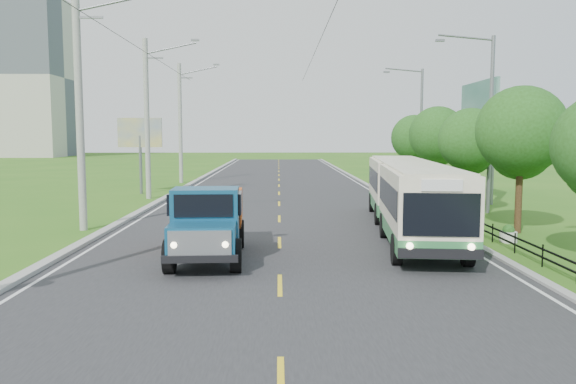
{
  "coord_description": "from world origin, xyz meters",
  "views": [
    {
      "loc": [
        -0.03,
        -14.64,
        3.98
      ],
      "look_at": [
        0.32,
        6.1,
        1.9
      ],
      "focal_mm": 35.0,
      "sensor_mm": 36.0,
      "label": 1
    }
  ],
  "objects_px": {
    "streetlight_far": "(419,124)",
    "bus": "(408,191)",
    "streetlight_mid": "(488,118)",
    "billboard_left": "(140,137)",
    "tree_fourth": "(471,144)",
    "tree_back": "(414,140)",
    "billboard_right": "(478,114)",
    "tree_fifth": "(438,138)",
    "planter_mid": "(445,208)",
    "pole_near": "(80,109)",
    "planter_far": "(409,192)",
    "pole_mid": "(147,118)",
    "tree_third": "(521,136)",
    "dump_truck": "(208,218)",
    "planter_near": "(508,235)",
    "pole_far": "(181,123)"
  },
  "relations": [
    {
      "from": "streetlight_far",
      "to": "bus",
      "type": "relative_size",
      "value": 0.61
    },
    {
      "from": "streetlight_mid",
      "to": "billboard_left",
      "type": "relative_size",
      "value": 1.74
    },
    {
      "from": "tree_fourth",
      "to": "tree_back",
      "type": "bearing_deg",
      "value": 90.0
    },
    {
      "from": "tree_fourth",
      "to": "billboard_right",
      "type": "distance_m",
      "value": 6.59
    },
    {
      "from": "tree_fourth",
      "to": "tree_fifth",
      "type": "bearing_deg",
      "value": 90.0
    },
    {
      "from": "planter_mid",
      "to": "bus",
      "type": "relative_size",
      "value": 0.05
    },
    {
      "from": "pole_near",
      "to": "streetlight_far",
      "type": "relative_size",
      "value": 1.1
    },
    {
      "from": "streetlight_mid",
      "to": "planter_far",
      "type": "distance_m",
      "value": 9.46
    },
    {
      "from": "streetlight_far",
      "to": "pole_mid",
      "type": "bearing_deg",
      "value": -159.68
    },
    {
      "from": "tree_third",
      "to": "dump_truck",
      "type": "relative_size",
      "value": 1.04
    },
    {
      "from": "pole_near",
      "to": "streetlight_far",
      "type": "bearing_deg",
      "value": 45.14
    },
    {
      "from": "billboard_left",
      "to": "planter_mid",
      "type": "bearing_deg",
      "value": -28.92
    },
    {
      "from": "tree_third",
      "to": "planter_near",
      "type": "height_order",
      "value": "tree_third"
    },
    {
      "from": "planter_mid",
      "to": "planter_near",
      "type": "bearing_deg",
      "value": -90.0
    },
    {
      "from": "planter_far",
      "to": "planter_near",
      "type": "bearing_deg",
      "value": -90.0
    },
    {
      "from": "planter_mid",
      "to": "bus",
      "type": "xyz_separation_m",
      "value": [
        -3.3,
        -5.82,
        1.42
      ]
    },
    {
      "from": "pole_mid",
      "to": "tree_fifth",
      "type": "height_order",
      "value": "pole_mid"
    },
    {
      "from": "billboard_left",
      "to": "dump_truck",
      "type": "relative_size",
      "value": 0.91
    },
    {
      "from": "tree_third",
      "to": "planter_mid",
      "type": "height_order",
      "value": "tree_third"
    },
    {
      "from": "pole_far",
      "to": "planter_far",
      "type": "xyz_separation_m",
      "value": [
        16.86,
        -11.0,
        -4.81
      ]
    },
    {
      "from": "pole_far",
      "to": "streetlight_far",
      "type": "height_order",
      "value": "pole_far"
    },
    {
      "from": "tree_fifth",
      "to": "bus",
      "type": "relative_size",
      "value": 0.39
    },
    {
      "from": "pole_near",
      "to": "planter_near",
      "type": "xyz_separation_m",
      "value": [
        16.86,
        -3.0,
        -4.81
      ]
    },
    {
      "from": "tree_third",
      "to": "tree_fourth",
      "type": "xyz_separation_m",
      "value": [
        -0.0,
        6.0,
        -0.4
      ]
    },
    {
      "from": "pole_mid",
      "to": "tree_third",
      "type": "distance_m",
      "value": 22.25
    },
    {
      "from": "planter_near",
      "to": "bus",
      "type": "relative_size",
      "value": 0.05
    },
    {
      "from": "pole_near",
      "to": "billboard_left",
      "type": "distance_m",
      "value": 15.1
    },
    {
      "from": "streetlight_mid",
      "to": "dump_truck",
      "type": "height_order",
      "value": "streetlight_mid"
    },
    {
      "from": "streetlight_far",
      "to": "planter_near",
      "type": "height_order",
      "value": "streetlight_far"
    },
    {
      "from": "pole_far",
      "to": "dump_truck",
      "type": "relative_size",
      "value": 1.74
    },
    {
      "from": "tree_back",
      "to": "billboard_left",
      "type": "bearing_deg",
      "value": -173.69
    },
    {
      "from": "planter_mid",
      "to": "billboard_left",
      "type": "xyz_separation_m",
      "value": [
        -18.1,
        10.0,
        3.58
      ]
    },
    {
      "from": "tree_back",
      "to": "planter_far",
      "type": "bearing_deg",
      "value": -106.88
    },
    {
      "from": "tree_fifth",
      "to": "pole_mid",
      "type": "bearing_deg",
      "value": 177.29
    },
    {
      "from": "billboard_right",
      "to": "streetlight_far",
      "type": "bearing_deg",
      "value": 101.71
    },
    {
      "from": "billboard_left",
      "to": "bus",
      "type": "height_order",
      "value": "billboard_left"
    },
    {
      "from": "tree_back",
      "to": "dump_truck",
      "type": "relative_size",
      "value": 0.96
    },
    {
      "from": "tree_fifth",
      "to": "planter_far",
      "type": "xyz_separation_m",
      "value": [
        -1.26,
        1.86,
        -3.57
      ]
    },
    {
      "from": "pole_near",
      "to": "tree_back",
      "type": "bearing_deg",
      "value": 43.41
    },
    {
      "from": "tree_back",
      "to": "streetlight_far",
      "type": "xyz_separation_m",
      "value": [
        0.79,
        1.86,
        1.25
      ]
    },
    {
      "from": "dump_truck",
      "to": "planter_near",
      "type": "bearing_deg",
      "value": 11.14
    },
    {
      "from": "tree_fourth",
      "to": "planter_near",
      "type": "distance_m",
      "value": 8.87
    },
    {
      "from": "planter_mid",
      "to": "tree_third",
      "type": "bearing_deg",
      "value": -77.9
    },
    {
      "from": "pole_far",
      "to": "streetlight_far",
      "type": "xyz_separation_m",
      "value": [
        18.9,
        -5.0,
        -0.19
      ]
    },
    {
      "from": "tree_fifth",
      "to": "pole_far",
      "type": "bearing_deg",
      "value": 144.64
    },
    {
      "from": "planter_mid",
      "to": "dump_truck",
      "type": "distance_m",
      "value": 15.28
    },
    {
      "from": "pole_far",
      "to": "tree_fifth",
      "type": "xyz_separation_m",
      "value": [
        18.12,
        -12.86,
        -1.24
      ]
    },
    {
      "from": "tree_back",
      "to": "billboard_right",
      "type": "bearing_deg",
      "value": -68.3
    },
    {
      "from": "tree_fourth",
      "to": "tree_fifth",
      "type": "distance_m",
      "value": 6.01
    },
    {
      "from": "pole_mid",
      "to": "dump_truck",
      "type": "distance_m",
      "value": 18.98
    }
  ]
}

